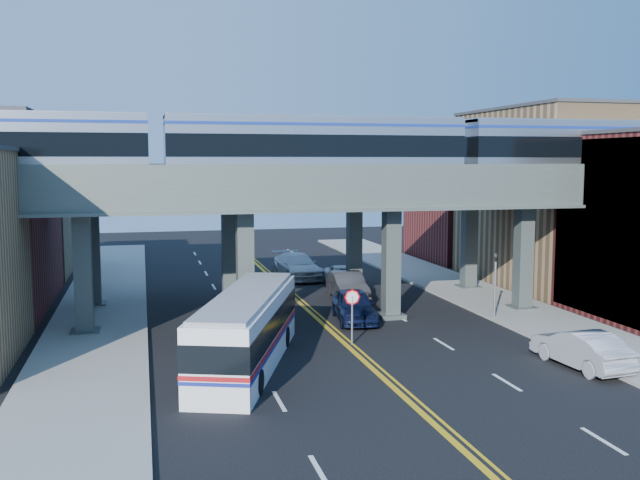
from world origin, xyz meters
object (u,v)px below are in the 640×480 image
(car_lane_a, at_px, (354,306))
(car_lane_b, at_px, (348,286))
(traffic_signal, at_px, (495,278))
(car_lane_d, at_px, (297,266))
(transit_train, at_px, (316,147))
(stop_sign, at_px, (352,308))
(car_lane_c, at_px, (344,277))
(car_parked_curb, at_px, (581,349))
(transit_bus, at_px, (247,331))

(car_lane_a, xyz_separation_m, car_lane_b, (1.32, 5.82, 0.00))
(traffic_signal, distance_m, car_lane_d, 17.87)
(traffic_signal, height_order, car_lane_d, traffic_signal)
(transit_train, bearing_deg, stop_sign, -84.04)
(car_lane_c, relative_size, car_parked_curb, 1.04)
(traffic_signal, distance_m, car_parked_curb, 9.03)
(transit_train, bearing_deg, car_parked_curb, -51.27)
(transit_bus, bearing_deg, transit_train, -13.38)
(traffic_signal, bearing_deg, car_lane_a, 167.56)
(stop_sign, height_order, car_lane_d, stop_sign)
(car_lane_b, relative_size, car_lane_d, 0.84)
(transit_bus, height_order, car_parked_curb, transit_bus)
(transit_bus, distance_m, car_parked_curb, 13.95)
(car_lane_a, bearing_deg, stop_sign, -100.57)
(car_lane_c, bearing_deg, stop_sign, -97.47)
(car_lane_b, bearing_deg, traffic_signal, -46.89)
(car_lane_b, height_order, car_lane_d, car_lane_d)
(car_lane_b, xyz_separation_m, car_lane_c, (1.01, 4.44, -0.16))
(transit_bus, bearing_deg, car_lane_d, 2.17)
(transit_bus, bearing_deg, car_lane_c, -8.23)
(car_lane_a, bearing_deg, traffic_signal, -5.06)
(transit_bus, bearing_deg, stop_sign, -46.77)
(car_lane_d, bearing_deg, traffic_signal, -71.04)
(stop_sign, xyz_separation_m, car_lane_b, (2.82, 10.45, -0.90))
(traffic_signal, bearing_deg, car_lane_c, 113.10)
(car_lane_a, bearing_deg, car_lane_c, 84.61)
(car_lane_a, xyz_separation_m, car_parked_curb, (6.70, -10.51, -0.05))
(transit_train, xyz_separation_m, car_lane_a, (2.02, -0.37, -8.44))
(car_parked_curb, bearing_deg, stop_sign, -40.75)
(transit_train, height_order, car_parked_curb, transit_train)
(stop_sign, xyz_separation_m, car_lane_d, (1.50, 19.21, -0.86))
(traffic_signal, height_order, car_lane_b, traffic_signal)
(stop_sign, bearing_deg, car_lane_b, 74.92)
(transit_train, bearing_deg, transit_bus, -123.02)
(car_lane_d, height_order, car_parked_curb, car_lane_d)
(car_lane_c, bearing_deg, transit_train, -106.79)
(transit_train, distance_m, transit_bus, 11.68)
(transit_bus, bearing_deg, car_lane_a, -24.67)
(traffic_signal, relative_size, car_lane_c, 0.82)
(transit_bus, distance_m, car_lane_a, 9.71)
(transit_bus, bearing_deg, traffic_signal, -49.85)
(transit_train, relative_size, car_lane_d, 7.73)
(car_lane_b, relative_size, car_lane_c, 1.03)
(car_lane_b, xyz_separation_m, car_parked_curb, (5.38, -16.33, -0.06))
(stop_sign, xyz_separation_m, transit_bus, (-5.27, -2.30, -0.25))
(transit_train, xyz_separation_m, stop_sign, (0.52, -5.00, -7.54))
(transit_train, distance_m, car_lane_d, 16.62)
(transit_train, height_order, transit_bus, transit_train)
(stop_sign, height_order, car_lane_c, stop_sign)
(car_lane_c, bearing_deg, car_lane_b, -95.86)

